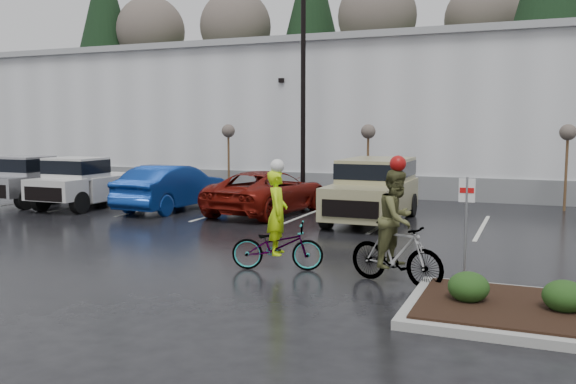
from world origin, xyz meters
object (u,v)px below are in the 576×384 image
at_px(lamppost, 303,63).
at_px(pickup_silver, 41,179).
at_px(cyclist_hivis, 277,236).
at_px(car_blue, 173,187).
at_px(cyclist_olive, 396,239).
at_px(sapling_east, 568,137).
at_px(sapling_mid, 368,136).
at_px(suv_tan, 372,191).
at_px(pickup_white, 93,181).
at_px(sapling_west, 228,135).
at_px(fire_lane_sign, 466,219).
at_px(car_red, 268,192).

xyz_separation_m(lamppost, pickup_silver, (-9.67, -4.54, -4.71)).
relative_size(lamppost, cyclist_hivis, 3.78).
relative_size(car_blue, cyclist_olive, 1.99).
height_order(sapling_east, pickup_silver, sapling_east).
bearing_deg(pickup_silver, sapling_mid, 24.49).
bearing_deg(sapling_east, car_blue, -158.95).
xyz_separation_m(sapling_mid, cyclist_hivis, (1.30, -12.52, -1.98)).
bearing_deg(pickup_silver, suv_tan, 1.28).
bearing_deg(pickup_silver, cyclist_olive, -24.02).
height_order(sapling_mid, car_blue, sapling_mid).
bearing_deg(car_blue, lamppost, -127.68).
bearing_deg(pickup_white, sapling_mid, 30.50).
bearing_deg(cyclist_hivis, pickup_white, 40.41).
relative_size(lamppost, cyclist_olive, 3.58).
distance_m(pickup_silver, suv_tan, 13.72).
bearing_deg(sapling_west, pickup_silver, -135.65).
bearing_deg(pickup_silver, cyclist_hivis, -27.36).
bearing_deg(fire_lane_sign, sapling_east, 80.25).
relative_size(lamppost, sapling_east, 2.88).
distance_m(fire_lane_sign, pickup_silver, 18.92).
relative_size(sapling_east, pickup_silver, 0.62).
relative_size(lamppost, pickup_silver, 1.77).
relative_size(fire_lane_sign, pickup_white, 0.42).
xyz_separation_m(fire_lane_sign, pickup_silver, (-17.47, 7.26, -0.43)).
bearing_deg(sapling_east, pickup_white, -161.77).
xyz_separation_m(fire_lane_sign, car_red, (-7.70, 8.06, -0.63)).
bearing_deg(car_red, pickup_white, 13.10).
distance_m(car_red, suv_tan, 3.98).
bearing_deg(pickup_silver, sapling_east, 15.74).
xyz_separation_m(sapling_mid, car_blue, (-6.10, -5.24, -1.88)).
xyz_separation_m(pickup_silver, car_red, (9.77, 0.81, -0.21)).
xyz_separation_m(lamppost, pickup_white, (-7.02, -4.61, -4.71)).
bearing_deg(sapling_mid, sapling_west, 180.00).
relative_size(suv_tan, cyclist_olive, 1.98).
distance_m(pickup_white, suv_tan, 11.07).
height_order(fire_lane_sign, cyclist_olive, cyclist_olive).
xyz_separation_m(sapling_west, fire_lane_sign, (11.80, -12.80, -1.32)).
xyz_separation_m(pickup_silver, car_blue, (6.07, 0.31, -0.14)).
relative_size(pickup_silver, car_blue, 1.02).
bearing_deg(pickup_white, pickup_silver, 178.65).
bearing_deg(cyclist_olive, pickup_silver, 83.03).
height_order(pickup_silver, car_blue, pickup_silver).
height_order(car_blue, cyclist_hivis, cyclist_hivis).
distance_m(sapling_mid, cyclist_hivis, 12.74).
bearing_deg(pickup_white, cyclist_hivis, -32.56).
relative_size(car_blue, suv_tan, 1.00).
height_order(fire_lane_sign, pickup_silver, fire_lane_sign).
bearing_deg(sapling_east, pickup_silver, -164.26).
xyz_separation_m(sapling_west, sapling_mid, (6.50, 0.00, 0.00)).
xyz_separation_m(pickup_silver, cyclist_olive, (16.14, -7.19, -0.06)).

